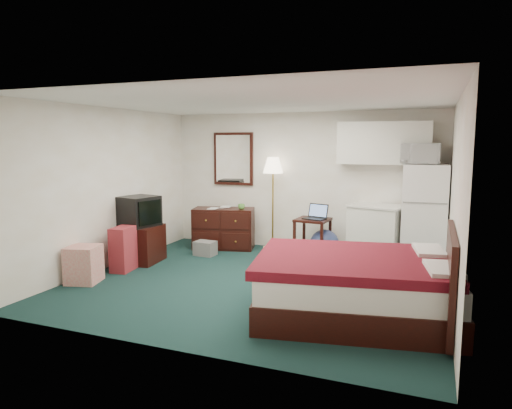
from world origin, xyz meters
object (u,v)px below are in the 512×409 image
at_px(dresser, 224,228).
at_px(kitchen_counter, 377,234).
at_px(bed, 355,287).
at_px(floor_lamp, 273,204).
at_px(desk, 312,238).
at_px(suitcase, 123,249).
at_px(tv_stand, 141,244).
at_px(fridge, 424,215).

bearing_deg(dresser, kitchen_counter, -11.23).
relative_size(kitchen_counter, bed, 0.43).
relative_size(floor_lamp, desk, 2.49).
height_order(dresser, floor_lamp, floor_lamp).
relative_size(desk, bed, 0.32).
relative_size(dresser, suitcase, 1.62).
xyz_separation_m(dresser, tv_stand, (-0.85, -1.39, -0.07)).
bearing_deg(tv_stand, floor_lamp, 38.35).
height_order(bed, tv_stand, bed).
height_order(bed, suitcase, suitcase).
bearing_deg(fridge, desk, -175.94).
relative_size(dresser, tv_stand, 1.68).
bearing_deg(bed, fridge, 65.62).
bearing_deg(fridge, suitcase, -156.52).
xyz_separation_m(desk, bed, (1.11, -2.40, -0.00)).
height_order(floor_lamp, fridge, floor_lamp).
bearing_deg(kitchen_counter, fridge, 10.44).
bearing_deg(dresser, suitcase, -126.66).
xyz_separation_m(tv_stand, suitcase, (0.07, -0.54, 0.04)).
bearing_deg(desk, tv_stand, -148.90).
xyz_separation_m(desk, suitcase, (-2.51, -1.84, 0.00)).
xyz_separation_m(floor_lamp, bed, (1.97, -2.79, -0.51)).
xyz_separation_m(dresser, fridge, (3.48, 0.09, 0.44)).
bearing_deg(fridge, tv_stand, -163.01).
xyz_separation_m(fridge, bed, (-0.65, -2.58, -0.47)).
bearing_deg(tv_stand, suitcase, -88.95).
xyz_separation_m(dresser, desk, (1.72, -0.09, -0.04)).
bearing_deg(suitcase, bed, -16.58).
bearing_deg(desk, suitcase, -139.40).
bearing_deg(tv_stand, bed, -22.68).
distance_m(floor_lamp, kitchen_counter, 1.94).
bearing_deg(desk, dresser, -178.64).
xyz_separation_m(bed, tv_stand, (-3.69, 1.11, -0.04)).
bearing_deg(bed, kitchen_counter, 81.36).
bearing_deg(fridge, dresser, 179.68).
relative_size(floor_lamp, tv_stand, 2.57).
xyz_separation_m(desk, fridge, (1.76, 0.18, 0.47)).
bearing_deg(floor_lamp, fridge, -4.40).
relative_size(dresser, floor_lamp, 0.65).
distance_m(dresser, suitcase, 2.08).
bearing_deg(bed, suitcase, 160.88).
distance_m(floor_lamp, bed, 3.45).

